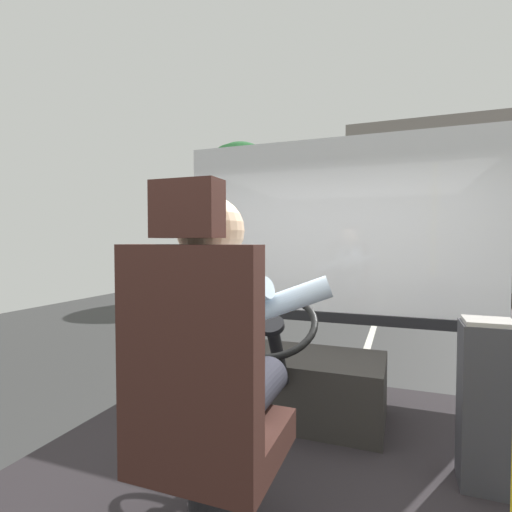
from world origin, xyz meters
TOP-DOWN VIEW (x-y plane):
  - ground at (0.00, 8.80)m, footprint 18.00×44.00m
  - driver_seat at (-0.10, -0.36)m, footprint 0.48×0.48m
  - bus_driver at (-0.10, -0.25)m, footprint 0.77×0.56m
  - steering_console at (-0.10, 0.86)m, footprint 1.10×0.99m
  - fare_box at (0.90, 0.48)m, footprint 0.23×0.21m
  - windshield_panel at (0.00, 1.62)m, footprint 2.50×0.08m
  - street_tree at (-4.38, 10.17)m, footprint 2.81×2.81m
  - shop_building at (4.49, 19.84)m, footprint 13.00×5.09m

SIDE VIEW (x-z plane):
  - ground at x=0.00m, z-range -0.05..0.00m
  - steering_console at x=-0.10m, z-range 0.53..1.36m
  - fare_box at x=0.90m, z-range 0.72..1.49m
  - driver_seat at x=-0.10m, z-range 0.63..1.94m
  - bus_driver at x=-0.10m, z-range 1.08..1.90m
  - windshield_panel at x=0.00m, z-range 1.03..2.51m
  - street_tree at x=-4.38m, z-range 1.09..6.11m
  - shop_building at x=4.49m, z-range 0.00..7.33m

